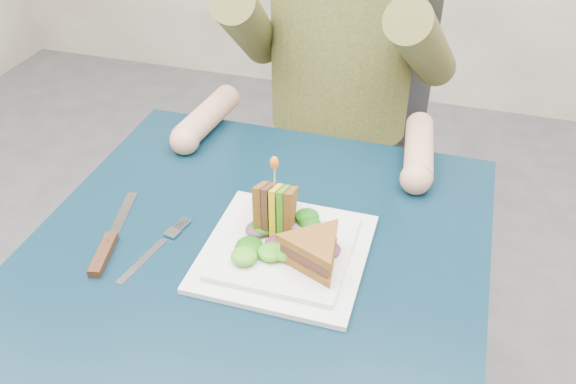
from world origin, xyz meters
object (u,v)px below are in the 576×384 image
(sandwich_flat, at_px, (314,251))
(knife, at_px, (107,246))
(diner, at_px, (342,12))
(plate, at_px, (285,251))
(fork, at_px, (153,251))
(sandwich_upright, at_px, (275,209))
(table, at_px, (257,280))
(chair, at_px, (344,131))

(sandwich_flat, bearing_deg, knife, -172.30)
(diner, distance_m, knife, 0.74)
(plate, bearing_deg, sandwich_flat, -24.44)
(diner, distance_m, fork, 0.71)
(diner, distance_m, sandwich_upright, 0.58)
(table, bearing_deg, diner, 90.00)
(knife, bearing_deg, sandwich_upright, 24.58)
(table, height_order, plate, plate)
(diner, relative_size, knife, 3.39)
(plate, relative_size, fork, 1.46)
(table, distance_m, diner, 0.66)
(chair, height_order, plate, chair)
(sandwich_flat, xyz_separation_m, fork, (-0.26, -0.03, -0.04))
(table, bearing_deg, sandwich_flat, -16.18)
(plate, xyz_separation_m, sandwich_flat, (0.05, -0.02, 0.04))
(sandwich_upright, xyz_separation_m, knife, (-0.25, -0.12, -0.05))
(plate, distance_m, sandwich_flat, 0.07)
(table, height_order, fork, fork)
(plate, xyz_separation_m, knife, (-0.28, -0.07, -0.00))
(plate, xyz_separation_m, fork, (-0.21, -0.06, -0.01))
(sandwich_upright, bearing_deg, diner, 92.25)
(table, relative_size, fork, 4.21)
(chair, height_order, knife, chair)
(diner, xyz_separation_m, sandwich_upright, (0.02, -0.57, -0.13))
(sandwich_upright, distance_m, fork, 0.21)
(table, distance_m, sandwich_upright, 0.14)
(sandwich_flat, distance_m, fork, 0.27)
(fork, distance_m, knife, 0.08)
(chair, bearing_deg, plate, -85.83)
(chair, bearing_deg, sandwich_flat, -81.82)
(sandwich_upright, relative_size, knife, 0.66)
(table, bearing_deg, sandwich_upright, 59.92)
(chair, distance_m, fork, 0.82)
(table, height_order, knife, knife)
(table, bearing_deg, plate, -6.82)
(plate, bearing_deg, diner, 94.93)
(sandwich_upright, bearing_deg, fork, -150.61)
(chair, relative_size, fork, 5.22)
(diner, bearing_deg, fork, -103.08)
(chair, xyz_separation_m, knife, (-0.23, -0.80, 0.20))
(diner, distance_m, plate, 0.64)
(diner, relative_size, sandwich_flat, 4.67)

